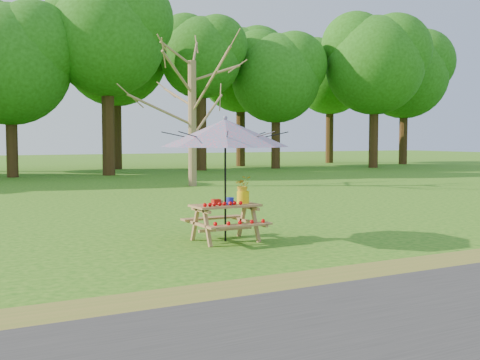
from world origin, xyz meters
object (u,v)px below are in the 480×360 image
bare_tree (192,8)px  picnic_table (225,223)px  flower_bucket (243,189)px  patio_umbrella (225,133)px

bare_tree → picnic_table: 14.17m
bare_tree → flower_bucket: (-4.18, -11.75, -5.85)m
picnic_table → flower_bucket: 0.71m
picnic_table → patio_umbrella: bearing=84.8°
patio_umbrella → flower_bucket: bearing=1.3°
bare_tree → flower_bucket: size_ratio=22.29×
flower_bucket → bare_tree: bearing=70.4°
bare_tree → patio_umbrella: bare_tree is taller
patio_umbrella → flower_bucket: 1.08m
picnic_table → flower_bucket: (0.37, 0.01, 0.61)m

